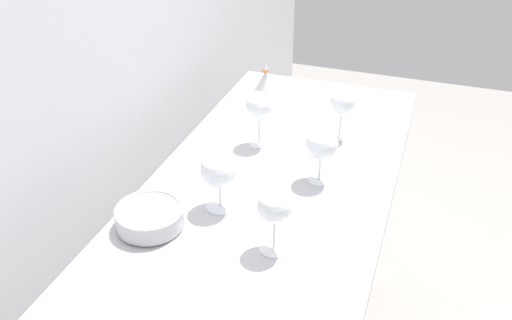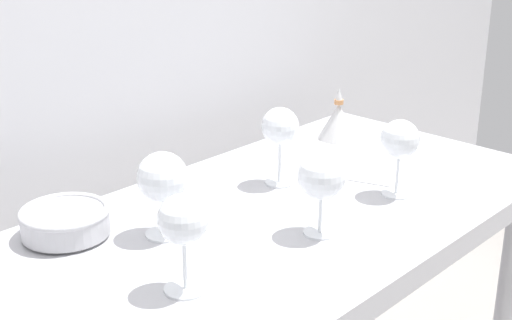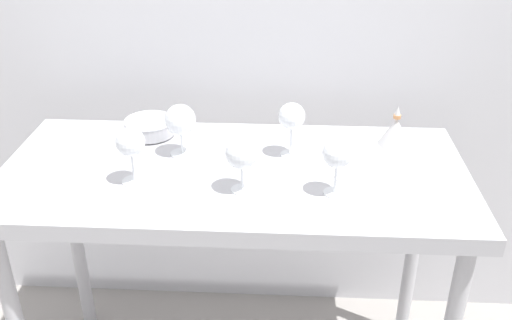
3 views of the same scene
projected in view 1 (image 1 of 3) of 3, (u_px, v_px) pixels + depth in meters
name	position (u px, v px, depth m)	size (l,w,h in m)	color
back_wall	(98.00, 19.00, 1.45)	(3.80, 0.04, 2.60)	silver
steel_counter	(272.00, 209.00, 1.58)	(1.40, 0.65, 0.90)	#B5B5BA
wine_glass_far_left	(219.00, 170.00, 1.35)	(0.10, 0.10, 0.17)	white
wine_glass_near_left	(275.00, 207.00, 1.21)	(0.08, 0.08, 0.17)	white
wine_glass_far_right	(259.00, 107.00, 1.62)	(0.08, 0.08, 0.17)	white
wine_glass_near_center	(321.00, 145.00, 1.46)	(0.09, 0.09, 0.16)	white
wine_glass_near_right	(342.00, 103.00, 1.66)	(0.08, 0.08, 0.17)	white
tasting_sheet_upper	(302.00, 120.00, 1.82)	(0.16, 0.22, 0.00)	white
tasting_bowl	(150.00, 216.00, 1.33)	(0.17, 0.17, 0.06)	#4C4C4C
decanter_funnel	(265.00, 84.00, 1.96)	(0.10, 0.10, 0.13)	silver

